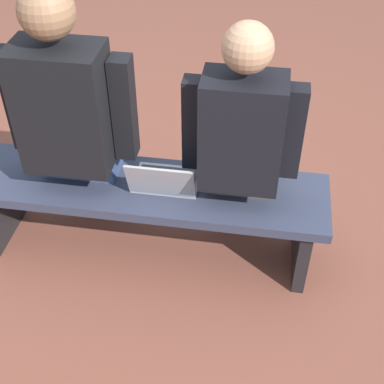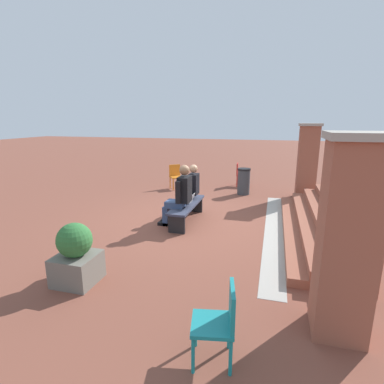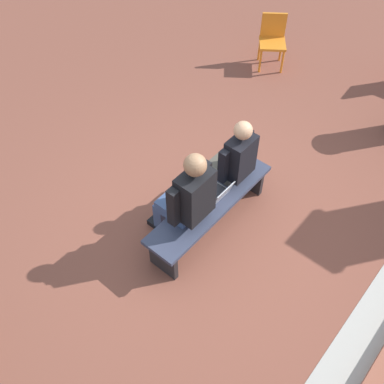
% 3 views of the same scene
% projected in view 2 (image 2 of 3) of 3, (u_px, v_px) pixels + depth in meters
% --- Properties ---
extents(ground_plane, '(60.00, 60.00, 0.00)m').
position_uv_depth(ground_plane, '(191.00, 221.00, 7.31)').
color(ground_plane, brown).
extents(concrete_strip, '(5.66, 0.40, 0.01)m').
position_uv_depth(concrete_strip, '(274.00, 229.00, 6.74)').
color(concrete_strip, '#A8A399').
rests_on(concrete_strip, ground).
extents(brick_steps, '(4.86, 1.20, 0.60)m').
position_uv_depth(brick_steps, '(320.00, 224.00, 6.45)').
color(brick_steps, '#93513D').
rests_on(brick_steps, ground).
extents(brick_pillar_left_of_steps, '(0.64, 0.64, 2.30)m').
position_uv_depth(brick_pillar_left_of_steps, '(307.00, 161.00, 9.15)').
color(brick_pillar_left_of_steps, '#93513D').
rests_on(brick_pillar_left_of_steps, ground).
extents(brick_pillar_right_of_steps, '(0.64, 0.64, 2.30)m').
position_uv_depth(brick_pillar_right_of_steps, '(347.00, 239.00, 3.24)').
color(brick_pillar_right_of_steps, '#93513D').
rests_on(brick_pillar_right_of_steps, ground).
extents(bench, '(1.80, 0.44, 0.45)m').
position_uv_depth(bench, '(187.00, 207.00, 7.19)').
color(bench, '#33384C').
rests_on(bench, ground).
extents(person_student, '(0.53, 0.67, 1.32)m').
position_uv_depth(person_student, '(189.00, 189.00, 7.55)').
color(person_student, '#4C473D').
rests_on(person_student, ground).
extents(person_adult, '(0.59, 0.75, 1.43)m').
position_uv_depth(person_adult, '(180.00, 194.00, 6.81)').
color(person_adult, '#384C75').
rests_on(person_adult, ground).
extents(laptop, '(0.32, 0.29, 0.21)m').
position_uv_depth(laptop, '(189.00, 200.00, 7.25)').
color(laptop, '#9EA0A5').
rests_on(laptop, bench).
extents(plastic_chair_far_left, '(0.45, 0.45, 0.84)m').
position_uv_depth(plastic_chair_far_left, '(240.00, 173.00, 11.02)').
color(plastic_chair_far_left, red).
rests_on(plastic_chair_far_left, ground).
extents(plastic_chair_mid_courtyard, '(0.49, 0.49, 0.84)m').
position_uv_depth(plastic_chair_mid_courtyard, '(220.00, 319.00, 2.98)').
color(plastic_chair_mid_courtyard, teal).
rests_on(plastic_chair_mid_courtyard, ground).
extents(plastic_chair_near_bench_right, '(0.59, 0.59, 0.84)m').
position_uv_depth(plastic_chair_near_bench_right, '(176.00, 175.00, 10.64)').
color(plastic_chair_near_bench_right, orange).
rests_on(plastic_chair_near_bench_right, ground).
extents(planter, '(0.60, 0.60, 0.94)m').
position_uv_depth(planter, '(76.00, 255.00, 4.47)').
color(planter, '#6B665B').
rests_on(planter, ground).
extents(litter_bin, '(0.42, 0.42, 0.86)m').
position_uv_depth(litter_bin, '(244.00, 181.00, 9.79)').
color(litter_bin, '#383D42').
rests_on(litter_bin, ground).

